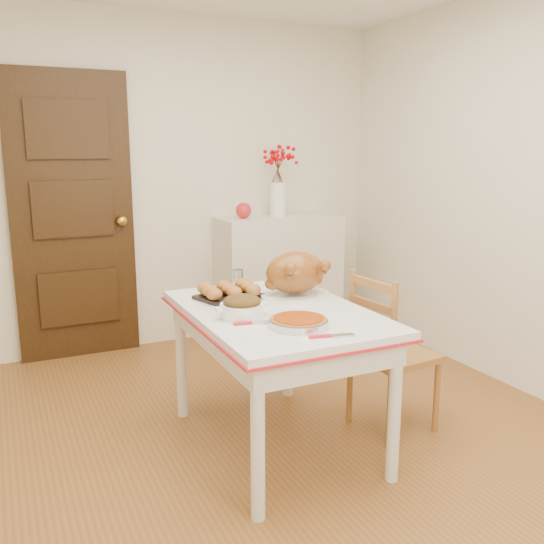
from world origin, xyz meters
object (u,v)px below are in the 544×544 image
sideboard (279,276)px  kitchen_table (276,378)px  chair_oak (394,351)px  turkey_platter (295,275)px  pumpkin_pie (299,321)px

sideboard → kitchen_table: (-0.83, -1.68, -0.12)m
sideboard → kitchen_table: sideboard is taller
chair_oak → sideboard: bearing=-10.4°
kitchen_table → chair_oak: size_ratio=1.40×
kitchen_table → chair_oak: chair_oak is taller
kitchen_table → sideboard: bearing=63.7°
turkey_platter → chair_oak: bearing=-44.8°
pumpkin_pie → kitchen_table: bearing=83.3°
pumpkin_pie → sideboard: bearing=66.4°
sideboard → kitchen_table: size_ratio=0.80×
kitchen_table → chair_oak: (0.67, -0.09, 0.07)m
kitchen_table → pumpkin_pie: size_ratio=4.60×
turkey_platter → pumpkin_pie: 0.54m
sideboard → turkey_platter: 1.67m
turkey_platter → pumpkin_pie: turkey_platter is taller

